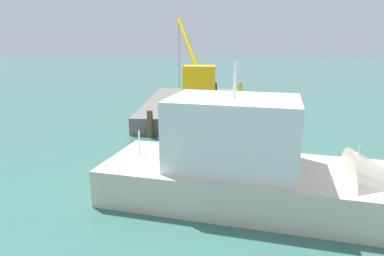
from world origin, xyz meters
The scene contains 10 objects.
ground centered at (0.00, 0.00, 0.00)m, with size 200.00×200.00×0.00m, color #386B60.
dock centered at (-6.76, 0.00, 0.52)m, with size 13.52×7.73×1.04m, color slate.
crane_truck centered at (-6.59, 0.17, 2.45)m, with size 10.75×3.87×6.65m.
dock_worker centered at (-4.05, 3.06, 1.98)m, with size 0.34×0.34×1.83m.
salvaged_car centered at (1.14, -0.18, 0.63)m, with size 4.16×3.53×3.09m.
moored_yacht centered at (8.48, 3.65, 0.72)m, with size 6.16×12.28×6.47m.
piling_near centered at (0.29, -2.54, 0.81)m, with size 0.34×0.34×1.62m, color brown.
piling_mid centered at (0.25, -0.71, 0.97)m, with size 0.41×0.41×1.94m, color brown.
piling_far centered at (0.50, 0.60, 0.87)m, with size 0.31×0.31×1.74m, color brown.
piling_end centered at (0.47, 2.88, 0.99)m, with size 0.39×0.39×1.99m, color brown.
Camera 1 is at (19.11, 0.81, 5.48)m, focal length 31.21 mm.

